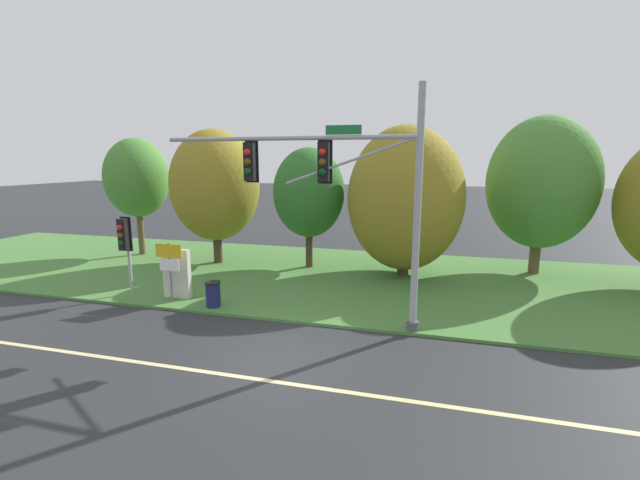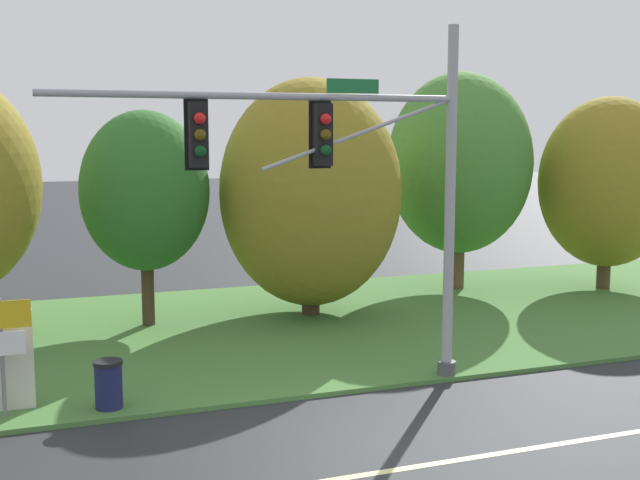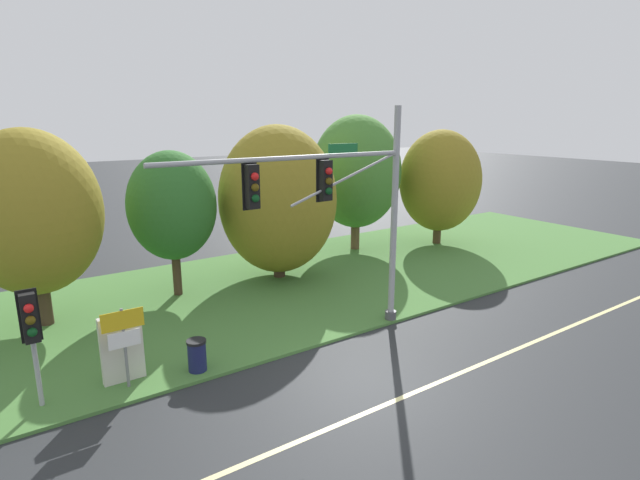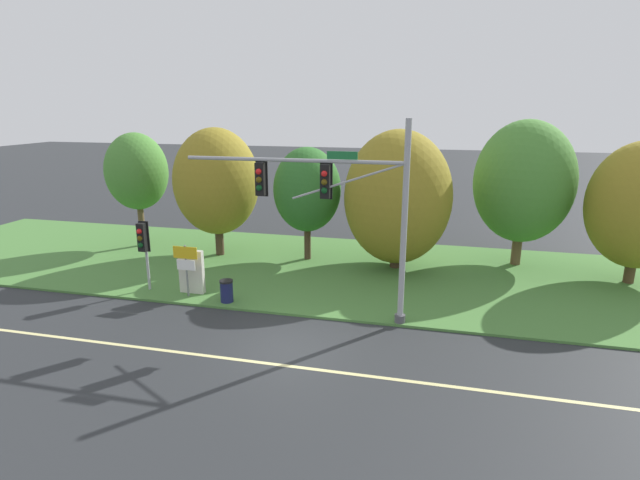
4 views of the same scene
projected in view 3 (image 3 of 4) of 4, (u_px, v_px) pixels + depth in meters
The scene contains 13 objects.
ground_plane at pixel (363, 382), 13.84m from camera, with size 160.00×160.00×0.00m, color #282B2D.
lane_stripe at pixel (392, 402), 12.88m from camera, with size 36.00×0.16×0.01m, color beige.
grass_verge at pixel (235, 295), 20.43m from camera, with size 48.00×11.50×0.10m, color #477A38.
traffic_signal_mast at pixel (341, 201), 15.61m from camera, with size 8.43×0.49×7.43m.
pedestrian_signal_near_kerb at pixel (31, 325), 11.90m from camera, with size 0.46×0.55×3.09m.
route_sign_post at pixel (124, 335), 13.07m from camera, with size 1.08×0.08×2.23m.
tree_left_of_mast at pixel (32, 213), 16.56m from camera, with size 4.45×4.45×6.76m.
tree_behind_signpost at pixel (172, 206), 19.57m from camera, with size 3.45×3.45×5.83m.
tree_mid_verge at pixel (278, 200), 21.91m from camera, with size 5.19×5.19×6.77m.
tree_tall_centre at pixel (356, 172), 26.55m from camera, with size 4.78×4.78×7.21m.
tree_right_far at pixel (440, 181), 27.93m from camera, with size 4.52×4.52×6.42m.
info_kiosk at pixel (122, 349), 13.54m from camera, with size 1.10×0.24×1.90m.
trash_bin at pixel (197, 355), 14.19m from camera, with size 0.56×0.56×0.93m.
Camera 3 is at (-8.06, -9.62, 7.15)m, focal length 28.00 mm.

